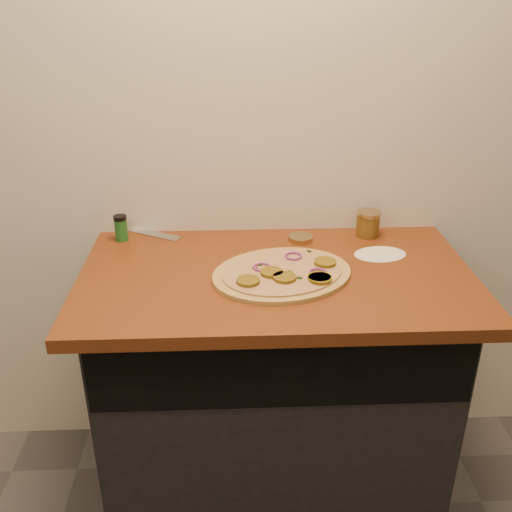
{
  "coord_description": "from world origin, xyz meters",
  "views": [
    {
      "loc": [
        -0.13,
        -0.13,
        1.7
      ],
      "look_at": [
        -0.06,
        1.43,
        0.95
      ],
      "focal_mm": 40.0,
      "sensor_mm": 36.0,
      "label": 1
    }
  ],
  "objects_px": {
    "chefs_knife": "(136,229)",
    "salsa_jar": "(368,224)",
    "pizza": "(283,273)",
    "spice_shaker": "(121,228)"
  },
  "relations": [
    {
      "from": "chefs_knife",
      "to": "salsa_jar",
      "type": "bearing_deg",
      "value": -5.45
    },
    {
      "from": "pizza",
      "to": "spice_shaker",
      "type": "height_order",
      "value": "spice_shaker"
    },
    {
      "from": "pizza",
      "to": "chefs_knife",
      "type": "bearing_deg",
      "value": 143.07
    },
    {
      "from": "chefs_knife",
      "to": "salsa_jar",
      "type": "xyz_separation_m",
      "value": [
        0.81,
        -0.08,
        0.04
      ]
    },
    {
      "from": "chefs_knife",
      "to": "spice_shaker",
      "type": "relative_size",
      "value": 3.16
    },
    {
      "from": "pizza",
      "to": "spice_shaker",
      "type": "bearing_deg",
      "value": 151.02
    },
    {
      "from": "salsa_jar",
      "to": "spice_shaker",
      "type": "xyz_separation_m",
      "value": [
        -0.85,
        0.0,
        -0.0
      ]
    },
    {
      "from": "salsa_jar",
      "to": "chefs_knife",
      "type": "bearing_deg",
      "value": 174.55
    },
    {
      "from": "salsa_jar",
      "to": "spice_shaker",
      "type": "height_order",
      "value": "same"
    },
    {
      "from": "pizza",
      "to": "salsa_jar",
      "type": "height_order",
      "value": "salsa_jar"
    }
  ]
}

